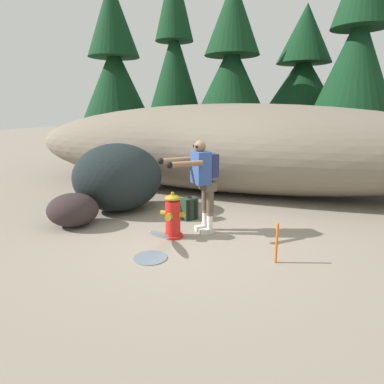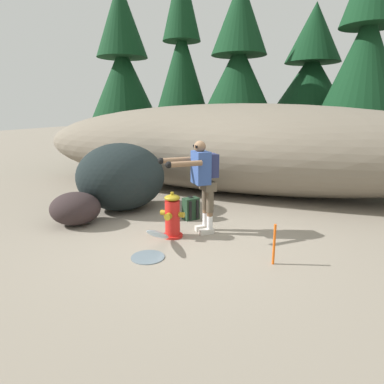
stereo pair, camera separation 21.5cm
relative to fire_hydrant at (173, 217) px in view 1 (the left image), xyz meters
name	(u,v)px [view 1 (the left image)]	position (x,y,z in m)	size (l,w,h in m)	color
ground_plane	(191,237)	(0.29, 0.14, -0.39)	(56.00, 56.00, 0.04)	gray
dirt_embankment	(235,148)	(0.29, 3.65, 0.78)	(12.10, 3.20, 2.29)	#756B5B
fire_hydrant	(173,217)	(0.00, 0.00, 0.00)	(0.44, 0.39, 0.80)	red
hydrant_water_jet	(157,241)	(0.00, -0.63, -0.20)	(0.50, 1.00, 0.46)	silver
utility_worker	(202,176)	(0.40, 0.37, 0.67)	(0.98, 0.94, 1.64)	beige
spare_backpack	(189,209)	(-0.06, 1.00, -0.15)	(0.36, 0.36, 0.47)	#1E3823
boulder_large	(118,178)	(-1.70, 1.06, 0.36)	(1.88, 1.53, 1.46)	black
boulder_mid	(73,210)	(-1.99, -0.08, -0.06)	(0.86, 0.95, 0.62)	#2D2323
pine_tree_far_left	(115,70)	(-4.91, 6.43, 3.17)	(2.90, 2.90, 6.63)	#47331E
pine_tree_left	(174,56)	(-2.39, 6.13, 3.52)	(1.97, 1.97, 6.91)	#47331E
pine_tree_center	(232,69)	(-0.36, 5.88, 3.01)	(2.65, 2.65, 5.97)	#47331E
pine_tree_right	(303,74)	(1.73, 7.75, 2.96)	(2.85, 2.85, 5.56)	#47331E
pine_tree_far_right	(358,45)	(3.19, 5.92, 3.49)	(2.43, 2.43, 6.86)	#47331E
survey_stake	(277,243)	(1.77, -0.44, -0.07)	(0.04, 0.04, 0.60)	#E55914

